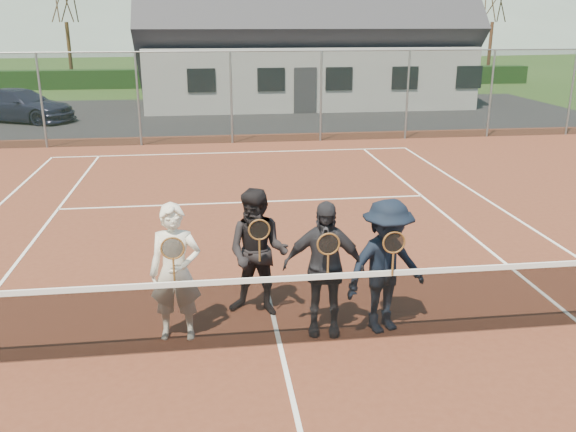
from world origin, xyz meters
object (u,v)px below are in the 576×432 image
at_px(player_b, 258,253).
at_px(clubhouse, 303,19).
at_px(player_a, 176,273).
at_px(player_c, 324,268).
at_px(tennis_net, 280,308).
at_px(player_d, 386,266).
at_px(car_c, 21,105).

bearing_deg(player_b, clubhouse, 79.72).
xyz_separation_m(player_a, player_c, (1.88, -0.10, -0.00)).
bearing_deg(clubhouse, player_c, -98.15).
height_order(clubhouse, player_b, clubhouse).
xyz_separation_m(player_b, player_c, (0.79, -0.64, 0.00)).
bearing_deg(player_a, clubhouse, 77.40).
bearing_deg(player_b, tennis_net, -78.73).
xyz_separation_m(tennis_net, player_a, (-1.27, 0.39, 0.38)).
xyz_separation_m(clubhouse, player_a, (-5.28, -23.61, -3.07)).
bearing_deg(tennis_net, clubhouse, 80.54).
distance_m(player_c, player_d, 0.81).
distance_m(car_c, clubhouse, 13.60).
bearing_deg(player_a, tennis_net, -16.94).
height_order(player_b, player_d, same).
height_order(clubhouse, player_d, clubhouse).
distance_m(car_c, player_a, 20.18).
distance_m(player_b, player_c, 1.02).
xyz_separation_m(car_c, player_d, (9.73, -19.06, 0.27)).
bearing_deg(tennis_net, player_a, 163.06).
xyz_separation_m(tennis_net, player_c, (0.61, 0.29, 0.38)).
bearing_deg(clubhouse, car_c, -159.10).
bearing_deg(player_d, car_c, 117.06).
bearing_deg(car_c, player_a, -135.12).
bearing_deg(tennis_net, car_c, 113.32).
height_order(tennis_net, player_b, player_b).
bearing_deg(clubhouse, player_b, -100.28).
bearing_deg(car_c, clubhouse, -44.65).
height_order(tennis_net, clubhouse, clubhouse).
distance_m(player_a, player_b, 1.22).
distance_m(clubhouse, player_c, 24.15).
height_order(car_c, player_b, player_b).
bearing_deg(player_b, player_a, -153.58).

